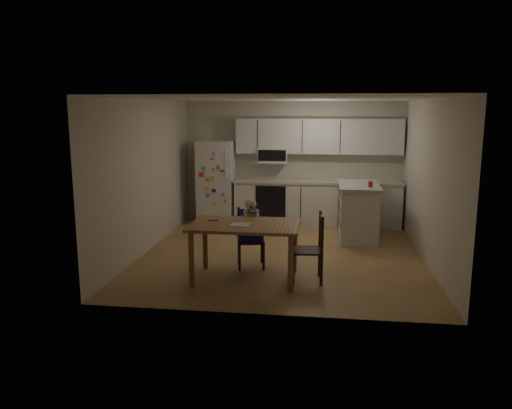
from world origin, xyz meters
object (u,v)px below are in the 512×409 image
object	(u,v)px
kitchen_island	(358,211)
chair_booster	(251,225)
dining_table	(245,231)
red_cup	(370,184)
chair_side	(314,243)
refrigerator	(216,182)

from	to	relation	value
kitchen_island	chair_booster	xyz separation A→B (m)	(-1.71, -1.90, 0.12)
chair_booster	dining_table	bearing A→B (deg)	-100.79
red_cup	chair_booster	size ratio (longest dim) A/B	0.10
kitchen_island	chair_booster	size ratio (longest dim) A/B	1.31
red_cup	dining_table	distance (m)	2.89
red_cup	chair_side	bearing A→B (deg)	-113.62
kitchen_island	red_cup	world-z (taller)	red_cup
red_cup	chair_booster	world-z (taller)	red_cup
refrigerator	chair_booster	size ratio (longest dim) A/B	1.63
refrigerator	red_cup	bearing A→B (deg)	-23.45
red_cup	dining_table	world-z (taller)	red_cup
red_cup	chair_side	size ratio (longest dim) A/B	0.11
red_cup	chair_booster	xyz separation A→B (m)	(-1.88, -1.56, -0.43)
refrigerator	chair_side	distance (m)	4.02
kitchen_island	chair_booster	world-z (taller)	chair_booster
refrigerator	dining_table	world-z (taller)	refrigerator
dining_table	chair_booster	size ratio (longest dim) A/B	1.43
chair_booster	chair_side	bearing A→B (deg)	-41.80
refrigerator	kitchen_island	size ratio (longest dim) A/B	1.25
chair_booster	refrigerator	bearing A→B (deg)	99.95
dining_table	kitchen_island	bearing A→B (deg)	55.91
chair_side	chair_booster	bearing A→B (deg)	-124.94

